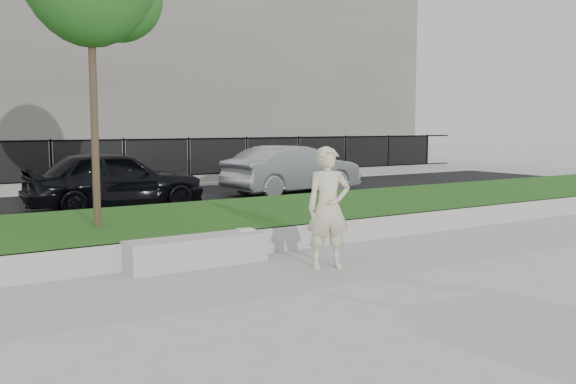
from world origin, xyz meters
TOP-DOWN VIEW (x-y plane):
  - ground at (0.00, 0.00)m, footprint 90.00×90.00m
  - grass_bank at (0.00, 3.00)m, footprint 34.00×4.00m
  - grass_kerb at (0.00, 1.04)m, footprint 34.00×0.08m
  - street at (0.00, 8.50)m, footprint 34.00×7.00m
  - far_pavement at (0.00, 13.00)m, footprint 34.00×3.00m
  - iron_fence at (0.00, 12.00)m, footprint 32.00×0.30m
  - building_facade at (0.00, 20.00)m, footprint 34.00×10.00m
  - stone_bench at (-1.17, 0.80)m, footprint 2.10×0.52m
  - man at (0.35, -0.34)m, footprint 0.74×0.61m
  - book at (-0.31, 0.89)m, footprint 0.27×0.21m
  - car_dark at (-0.22, 7.36)m, footprint 4.22×1.85m
  - car_silver at (5.22, 7.89)m, footprint 4.39×2.00m

SIDE VIEW (x-z plane):
  - ground at x=0.00m, z-range 0.00..0.00m
  - street at x=0.00m, z-range 0.00..0.04m
  - far_pavement at x=0.00m, z-range 0.00..0.12m
  - grass_bank at x=0.00m, z-range 0.00..0.40m
  - grass_kerb at x=0.00m, z-range 0.00..0.40m
  - stone_bench at x=-1.17m, z-range 0.00..0.43m
  - book at x=-0.31m, z-range 0.43..0.46m
  - iron_fence at x=0.00m, z-range -0.21..1.29m
  - car_silver at x=5.22m, z-range 0.04..1.44m
  - car_dark at x=-0.22m, z-range 0.04..1.46m
  - man at x=0.35m, z-range 0.00..1.74m
  - building_facade at x=0.00m, z-range 0.00..10.00m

